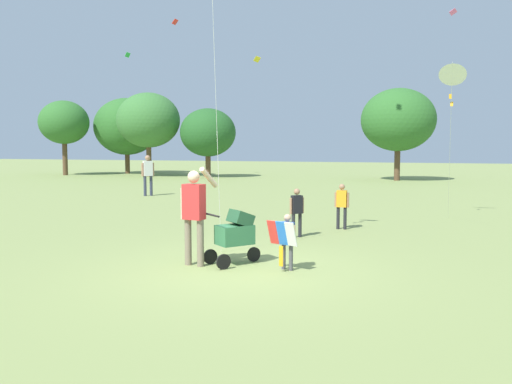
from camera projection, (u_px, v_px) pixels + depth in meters
The scene contains 10 objects.
ground_plane at pixel (237, 270), 9.47m from camera, with size 120.00×120.00×0.00m, color #849351.
treeline_distant at pixel (187, 124), 37.41m from camera, with size 27.88×7.22×5.89m.
child_with_butterfly_kite at pixel (286, 237), 9.36m from camera, with size 0.57×0.43×1.01m.
person_adult_flyer at pixel (194, 209), 9.69m from camera, with size 0.63×0.53×1.84m.
stroller at pixel (236, 232), 9.85m from camera, with size 0.94×1.01×1.03m.
kite_orange_delta at pixel (453, 76), 15.77m from camera, with size 0.86×4.30×4.65m.
distant_kites_cluster at pixel (250, 19), 33.09m from camera, with size 22.59×11.28×8.50m.
person_red_shirt at pixel (297, 209), 12.71m from camera, with size 0.30×0.29×1.18m.
person_sitting_far at pixel (148, 172), 23.08m from camera, with size 0.44×0.44×1.78m.
person_couple_left at pixel (342, 203), 13.94m from camera, with size 0.39×0.17×1.20m.
Camera 1 is at (3.03, -8.80, 2.23)m, focal length 37.05 mm.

